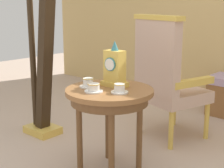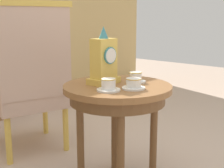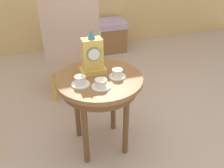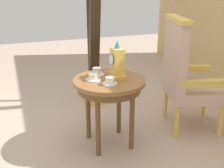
# 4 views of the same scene
# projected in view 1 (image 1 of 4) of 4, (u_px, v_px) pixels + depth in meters

# --- Properties ---
(side_table) EXTENTS (0.64, 0.64, 0.64)m
(side_table) POSITION_uv_depth(u_px,v_px,m) (109.00, 100.00, 2.48)
(side_table) COLOR brown
(side_table) RESTS_ON ground
(teacup_left) EXTENTS (0.13, 0.13, 0.07)m
(teacup_left) POSITION_uv_depth(u_px,v_px,m) (88.00, 83.00, 2.50)
(teacup_left) COLOR white
(teacup_left) RESTS_ON side_table
(teacup_right) EXTENTS (0.13, 0.13, 0.06)m
(teacup_right) POSITION_uv_depth(u_px,v_px,m) (94.00, 88.00, 2.37)
(teacup_right) COLOR white
(teacup_right) RESTS_ON side_table
(teacup_center) EXTENTS (0.12, 0.12, 0.06)m
(teacup_center) POSITION_uv_depth(u_px,v_px,m) (120.00, 89.00, 2.34)
(teacup_center) COLOR white
(teacup_center) RESTS_ON side_table
(mantel_clock) EXTENTS (0.19, 0.11, 0.34)m
(mantel_clock) POSITION_uv_depth(u_px,v_px,m) (115.00, 68.00, 2.50)
(mantel_clock) COLOR gold
(mantel_clock) RESTS_ON side_table
(armchair) EXTENTS (0.67, 0.66, 1.14)m
(armchair) POSITION_uv_depth(u_px,v_px,m) (166.00, 77.00, 3.09)
(armchair) COLOR #CCA893
(armchair) RESTS_ON ground
(harp) EXTENTS (0.40, 0.24, 1.78)m
(harp) POSITION_uv_depth(u_px,v_px,m) (42.00, 61.00, 3.16)
(harp) COLOR gold
(harp) RESTS_ON ground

